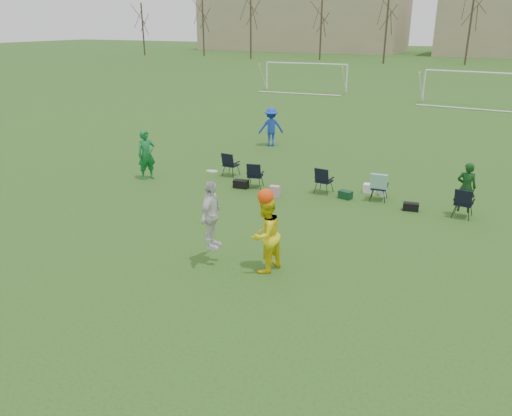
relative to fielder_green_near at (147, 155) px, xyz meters
The scene contains 8 objects.
ground 8.98m from the fielder_green_near, 47.44° to the right, with size 260.00×260.00×0.00m, color #265219.
fielder_green_near is the anchor object (origin of this frame).
fielder_blue 7.52m from the fielder_green_near, 74.62° to the left, with size 1.23×0.70×1.90m, color #193ABE.
center_contest 8.59m from the fielder_green_near, 35.86° to the right, with size 2.13×1.35×2.53m.
sideline_setup 7.71m from the fielder_green_near, ahead, with size 9.43×2.25×1.76m.
goal_left 27.73m from the fielder_green_near, 98.22° to the left, with size 7.39×0.76×2.46m.
goal_mid 27.35m from the fielder_green_near, 68.45° to the left, with size 7.40×0.63×2.46m.
tree_line 63.71m from the fielder_green_near, 84.33° to the left, with size 110.28×3.28×11.40m.
Camera 1 is at (6.19, -8.44, 5.83)m, focal length 35.00 mm.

